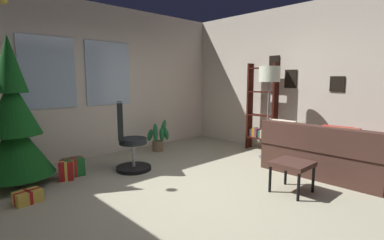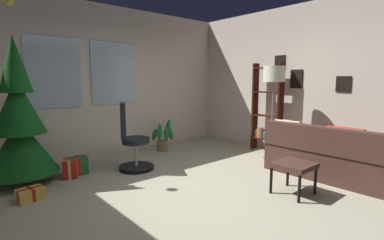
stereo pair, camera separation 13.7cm
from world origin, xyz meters
name	(u,v)px [view 2 (the right image)]	position (x,y,z in m)	size (l,w,h in m)	color
ground_plane	(205,198)	(0.00, 0.00, -0.05)	(5.45, 5.48, 0.10)	#ADA88C
wall_back_with_windows	(105,81)	(-0.02, 2.79, 1.43)	(5.45, 0.12, 2.86)	beige
wall_right_with_frames	(314,81)	(2.77, 0.00, 1.43)	(0.12, 5.48, 2.86)	beige
couch	(342,156)	(2.12, -0.82, 0.29)	(1.72, 1.76, 0.81)	#422921
footstool	(294,167)	(0.87, -0.73, 0.35)	(0.46, 0.45, 0.41)	#422921
holiday_tree	(19,125)	(-1.66, 1.95, 0.84)	(0.95, 0.95, 2.52)	#4C331E
gift_box_red	(70,169)	(-1.08, 1.80, 0.13)	(0.28, 0.32, 0.27)	red
gift_box_green	(77,166)	(-0.94, 1.87, 0.14)	(0.30, 0.22, 0.28)	#1E722D
gift_box_gold	(31,194)	(-1.72, 1.27, 0.07)	(0.31, 0.24, 0.15)	gold
office_chair	(132,143)	(-0.18, 1.51, 0.43)	(0.58, 0.56, 1.11)	black
bookshelf	(267,113)	(2.51, 0.81, 0.78)	(0.18, 0.64, 1.79)	#36120B
floor_lamp	(274,80)	(2.08, 0.40, 1.45)	(0.38, 0.38, 1.69)	slate
potted_plant	(163,138)	(0.93, 2.21, 0.27)	(0.48, 0.34, 0.66)	#806649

